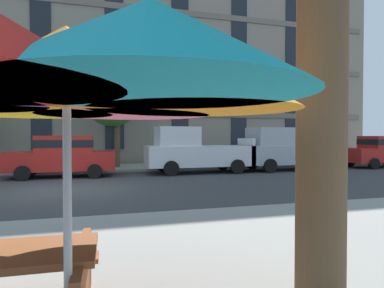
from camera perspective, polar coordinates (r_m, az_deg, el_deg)
The scene contains 9 objects.
ground_plane at distance 11.68m, azimuth -21.11°, elevation -7.36°, with size 120.00×120.00×0.00m, color #38383A.
sidewalk_far at distance 18.41m, azimuth -19.18°, elevation -4.04°, with size 56.00×3.60×0.12m, color #9E998E.
apartment_building at distance 27.24m, azimuth -18.28°, elevation 14.48°, with size 40.65×12.08×16.00m.
sedan_red at distance 15.29m, azimuth -21.34°, elevation -1.77°, with size 4.40×1.98×1.78m.
pickup_white at distance 15.85m, azimuth 0.41°, elevation -1.30°, with size 5.10×2.12×2.20m.
pickup_silver at distance 17.84m, azimuth 15.59°, elevation -1.07°, with size 5.10×2.12×2.20m.
sedan_red_midblock at distance 21.83m, azimuth 29.91°, elevation -0.98°, with size 4.40×1.98×1.78m.
street_tree_middle at distance 18.23m, azimuth -13.42°, elevation 7.98°, with size 3.06×3.16×5.51m.
patio_umbrella at distance 2.55m, azimuth -20.83°, elevation 11.64°, with size 3.55×3.30×2.51m.
Camera 1 is at (1.06, -11.50, 1.73)m, focal length 30.95 mm.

